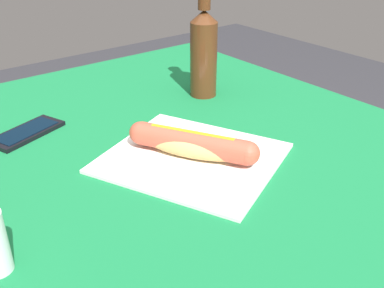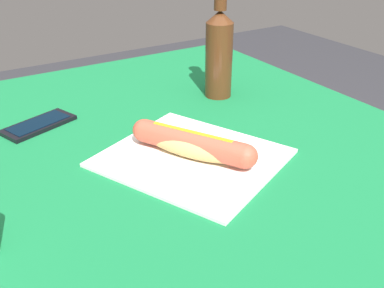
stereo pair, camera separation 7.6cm
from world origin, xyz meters
name	(u,v)px [view 2 (the right image)]	position (x,y,z in m)	size (l,w,h in m)	color
dining_table	(179,219)	(0.00, 0.00, 0.62)	(1.16, 0.96, 0.74)	brown
paper_wrapper	(192,158)	(-0.01, -0.02, 0.74)	(0.28, 0.25, 0.01)	white
hot_dog	(192,144)	(-0.01, -0.02, 0.77)	(0.21, 0.14, 0.05)	tan
cell_phone	(39,125)	(0.26, 0.17, 0.74)	(0.11, 0.15, 0.01)	black
soda_bottle	(219,52)	(0.21, -0.23, 0.84)	(0.06, 0.06, 0.24)	#4C2814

